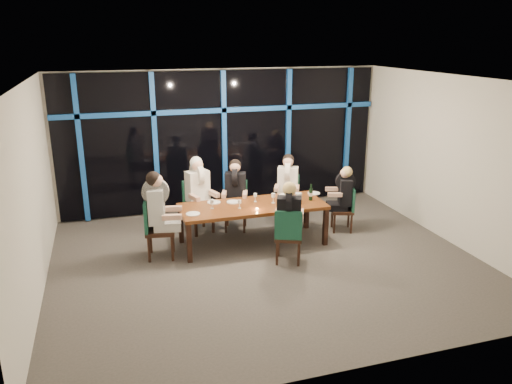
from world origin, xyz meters
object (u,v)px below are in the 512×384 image
diner_far_left (198,184)px  diner_end_left (158,202)px  diner_far_mid (235,185)px  diner_end_right (343,189)px  chair_end_left (155,225)px  diner_near_mid (289,210)px  dining_table (253,208)px  chair_far_left (197,203)px  wine_bottle (311,194)px  chair_far_right (288,196)px  chair_near_mid (288,233)px  chair_far_mid (236,202)px  diner_far_right (288,179)px  water_pitcher (298,198)px  chair_end_right (346,206)px

diner_far_left → diner_end_left: bearing=-150.2°
diner_far_left → diner_far_mid: 0.70m
diner_far_left → diner_end_right: (2.66, -0.74, -0.13)m
chair_end_left → diner_near_mid: bearing=-101.6°
diner_end_left → diner_far_mid: bearing=-51.3°
dining_table → chair_far_left: size_ratio=2.57×
chair_end_left → wine_bottle: (2.85, 0.00, 0.29)m
chair_far_right → diner_far_left: size_ratio=0.98×
dining_table → chair_near_mid: chair_near_mid is taller
dining_table → diner_end_left: (-1.67, -0.08, 0.31)m
dining_table → chair_near_mid: bearing=-71.5°
chair_far_left → chair_far_mid: size_ratio=1.06×
diner_end_right → wine_bottle: bearing=-58.6°
chair_far_mid → diner_end_right: bearing=-1.7°
chair_end_left → wine_bottle: wine_bottle is taller
diner_far_mid → diner_end_right: 2.07m
chair_near_mid → diner_end_left: diner_end_left is taller
chair_far_mid → wine_bottle: 1.53m
chair_far_right → diner_far_right: 0.39m
diner_end_left → chair_end_left: bearing=90.0°
chair_far_mid → diner_far_left: diner_far_left is taller
chair_end_left → diner_end_right: bearing=-77.3°
wine_bottle → chair_far_mid: bearing=142.3°
chair_far_left → chair_end_left: 1.36m
diner_end_left → diner_end_right: 3.53m
chair_far_left → water_pitcher: (1.65, -1.10, 0.28)m
chair_end_right → diner_far_right: size_ratio=0.93×
chair_far_mid → diner_end_left: diner_end_left is taller
diner_end_right → diner_near_mid: bearing=-38.2°
diner_far_mid → wine_bottle: bearing=-15.7°
chair_far_right → chair_near_mid: chair_far_right is taller
chair_end_right → diner_far_mid: bearing=-90.6°
chair_end_left → diner_far_left: (0.94, 0.93, 0.39)m
dining_table → wine_bottle: size_ratio=8.38×
chair_far_mid → chair_near_mid: chair_near_mid is taller
chair_far_mid → diner_end_left: (-1.58, -0.93, 0.46)m
chair_end_left → diner_near_mid: size_ratio=1.11×
diner_far_right → chair_end_left: bearing=-136.7°
chair_far_left → wine_bottle: size_ratio=3.26×
diner_near_mid → chair_far_mid: bearing=-52.4°
dining_table → chair_far_mid: 0.87m
diner_far_right → diner_end_right: size_ratio=1.10×
chair_far_right → diner_far_left: (-1.83, -0.05, 0.43)m
diner_far_right → diner_end_left: (-2.65, -0.92, 0.07)m
diner_far_mid → diner_near_mid: size_ratio=1.00×
diner_near_mid → water_pitcher: bearing=-98.8°
water_pitcher → diner_near_mid: bearing=-111.1°
chair_end_right → diner_end_left: size_ratio=0.87×
dining_table → diner_end_left: 1.70m
chair_near_mid → diner_far_mid: 1.83m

